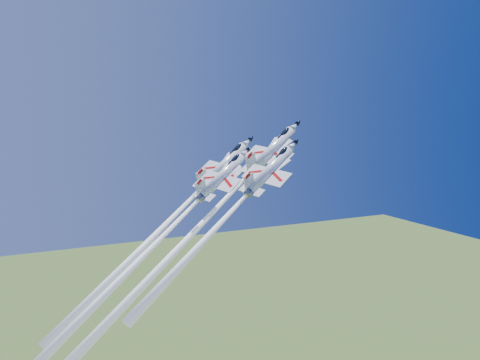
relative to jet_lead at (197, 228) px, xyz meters
name	(u,v)px	position (x,y,z in m)	size (l,w,h in m)	color
jet_lead	(197,228)	(0.00, 0.00, 0.00)	(50.06, 19.91, 48.05)	white
jet_left	(166,224)	(-3.48, 7.66, -0.24)	(42.50, 17.29, 40.10)	white
jet_right	(226,217)	(2.54, -7.38, 3.34)	(33.96, 14.09, 31.56)	white
jet_slot	(155,245)	(-9.19, -3.26, -1.26)	(41.06, 16.46, 39.19)	white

